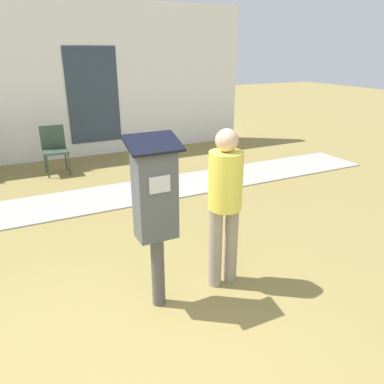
% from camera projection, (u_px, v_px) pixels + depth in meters
% --- Properties ---
extents(sidewalk, '(12.00, 1.10, 0.02)m').
position_uv_depth(sidewalk, '(48.00, 207.00, 5.62)').
color(sidewalk, '#A3A099').
rests_on(sidewalk, ground).
extents(building_facade, '(10.00, 0.26, 3.20)m').
position_uv_depth(building_facade, '(20.00, 83.00, 7.42)').
color(building_facade, white).
rests_on(building_facade, ground).
extents(parking_meter, '(0.44, 0.31, 1.59)m').
position_uv_depth(parking_meter, '(155.00, 203.00, 3.15)').
color(parking_meter, '#4C4C4C').
rests_on(parking_meter, ground).
extents(person_standing, '(0.32, 0.32, 1.58)m').
position_uv_depth(person_standing, '(225.00, 197.00, 3.50)').
color(person_standing, gray).
rests_on(person_standing, ground).
extents(outdoor_chair_middle, '(0.44, 0.44, 0.90)m').
position_uv_depth(outdoor_chair_middle, '(54.00, 146.00, 7.05)').
color(outdoor_chair_middle, '#334738').
rests_on(outdoor_chair_middle, ground).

